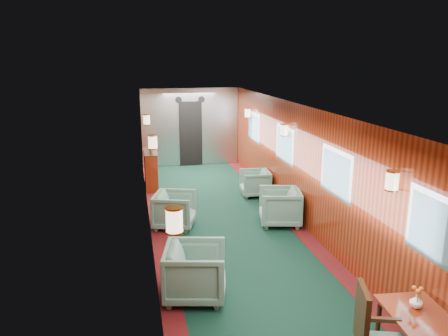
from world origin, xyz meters
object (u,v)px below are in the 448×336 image
side_chair (374,336)px  armchair_right_near (280,207)px  armchair_right_far (255,183)px  credenza (151,169)px  armchair_left_near (196,272)px  dining_table (419,323)px  armchair_left_far (175,210)px

side_chair → armchair_right_near: 4.58m
armchair_right_near → armchair_right_far: bearing=-168.2°
credenza → armchair_left_near: size_ratio=1.45×
dining_table → credenza: 7.93m
side_chair → armchair_left_far: side_chair is taller
dining_table → armchair_right_near: (-0.05, 4.35, -0.19)m
side_chair → armchair_right_far: (0.62, 6.46, -0.30)m
credenza → armchair_left_near: credenza is taller
credenza → armchair_right_near: bearing=-52.8°
armchair_left_far → armchair_right_far: armchair_left_far is taller
dining_table → armchair_right_far: bearing=95.3°
dining_table → armchair_right_near: 4.36m
dining_table → armchair_right_far: 6.28m
armchair_left_near → side_chair: bearing=-132.8°
side_chair → credenza: bearing=120.7°
armchair_left_far → armchair_right_near: size_ratio=0.96×
armchair_left_far → armchair_right_near: armchair_right_near is taller
armchair_right_near → armchair_left_near: bearing=-27.9°
dining_table → armchair_right_far: size_ratio=1.34×
dining_table → side_chair: 0.66m
armchair_right_far → credenza: bearing=-112.3°
side_chair → armchair_right_near: side_chair is taller
credenza → armchair_right_near: 4.00m
credenza → armchair_left_far: bearing=-83.5°
armchair_left_near → armchair_left_far: armchair_left_near is taller
dining_table → armchair_right_far: (-0.02, 6.28, -0.24)m
side_chair → armchair_right_far: size_ratio=1.63×
side_chair → armchair_right_near: bearing=100.0°
armchair_left_far → armchair_right_far: size_ratio=1.12×
credenza → armchair_left_far: size_ratio=1.57×
side_chair → armchair_left_far: size_ratio=1.45×
dining_table → armchair_left_far: armchair_left_far is taller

